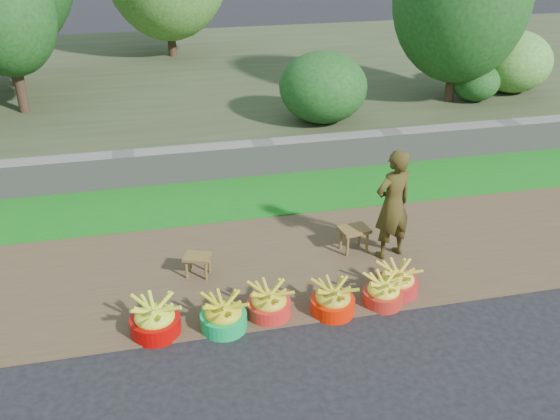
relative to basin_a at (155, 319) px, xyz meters
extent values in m
plane|color=black|center=(1.95, -0.22, -0.18)|extent=(120.00, 120.00, 0.00)
cube|color=#4B3A26|center=(1.95, 1.03, -0.17)|extent=(80.00, 2.50, 0.02)
cube|color=#146915|center=(1.95, 3.03, -0.16)|extent=(80.00, 1.50, 0.04)
cube|color=slate|center=(1.95, 3.88, 0.10)|extent=(80.00, 0.35, 0.55)
cube|color=#363F24|center=(1.95, 8.78, 0.07)|extent=(80.00, 10.00, 0.50)
cylinder|color=#332317|center=(6.01, 5.43, 0.93)|extent=(0.19, 0.19, 1.22)
cylinder|color=#332317|center=(-2.44, 8.46, 1.12)|extent=(0.22, 0.22, 1.59)
cylinder|color=#332317|center=(0.97, 10.46, 1.01)|extent=(0.20, 0.20, 1.38)
cylinder|color=#332317|center=(-2.07, 6.58, 0.94)|extent=(0.19, 0.19, 1.23)
ellipsoid|color=#1A4918|center=(-2.07, 6.58, 2.06)|extent=(1.70, 1.70, 2.12)
ellipsoid|color=#4C8931|center=(7.52, 5.78, 0.94)|extent=(1.55, 1.55, 1.24)
ellipsoid|color=#1A4918|center=(3.23, 4.83, 0.94)|extent=(1.56, 1.56, 1.25)
ellipsoid|color=#1A4918|center=(6.50, 5.36, 0.70)|extent=(0.94, 0.94, 0.75)
cylinder|color=#A90402|center=(0.00, 0.00, -0.08)|extent=(0.53, 0.53, 0.19)
ellipsoid|color=#C6D929|center=(0.00, 0.00, 0.07)|extent=(0.47, 0.47, 0.31)
cylinder|color=#099E48|center=(0.72, -0.08, -0.09)|extent=(0.50, 0.50, 0.18)
ellipsoid|color=gold|center=(0.72, -0.08, 0.05)|extent=(0.44, 0.44, 0.29)
cylinder|color=red|center=(1.24, 0.04, -0.09)|extent=(0.49, 0.49, 0.18)
ellipsoid|color=gold|center=(1.24, 0.04, 0.05)|extent=(0.43, 0.43, 0.28)
cylinder|color=red|center=(1.94, -0.07, -0.09)|extent=(0.49, 0.49, 0.18)
ellipsoid|color=gold|center=(1.94, -0.07, 0.05)|extent=(0.43, 0.43, 0.28)
cylinder|color=#AD2318|center=(2.55, -0.03, -0.10)|extent=(0.46, 0.46, 0.17)
ellipsoid|color=yellow|center=(2.55, -0.03, 0.03)|extent=(0.40, 0.40, 0.26)
cylinder|color=#B41C1E|center=(2.78, 0.13, -0.09)|extent=(0.49, 0.49, 0.18)
ellipsoid|color=gold|center=(2.78, 0.13, 0.05)|extent=(0.43, 0.43, 0.28)
cube|color=brown|center=(0.56, 0.99, 0.10)|extent=(0.38, 0.34, 0.04)
cylinder|color=brown|center=(0.42, 0.95, -0.04)|extent=(0.03, 0.03, 0.24)
cylinder|color=brown|center=(0.64, 0.87, -0.04)|extent=(0.03, 0.03, 0.24)
cylinder|color=brown|center=(0.48, 1.11, -0.04)|extent=(0.03, 0.03, 0.24)
cylinder|color=brown|center=(0.70, 1.02, -0.04)|extent=(0.03, 0.03, 0.24)
cube|color=brown|center=(2.59, 1.14, 0.15)|extent=(0.41, 0.34, 0.04)
cylinder|color=brown|center=(2.47, 1.02, -0.02)|extent=(0.04, 0.04, 0.28)
cylinder|color=brown|center=(2.75, 1.06, -0.02)|extent=(0.04, 0.04, 0.28)
cylinder|color=brown|center=(2.44, 1.21, -0.02)|extent=(0.04, 0.04, 0.28)
cylinder|color=brown|center=(2.72, 1.25, -0.02)|extent=(0.04, 0.04, 0.28)
imported|color=black|center=(3.00, 0.93, 0.56)|extent=(0.60, 0.48, 1.45)
camera|label=1|loc=(0.11, -5.48, 4.02)|focal=40.00mm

